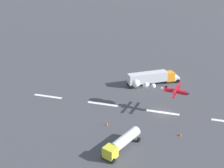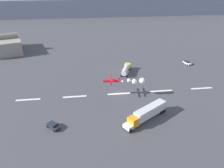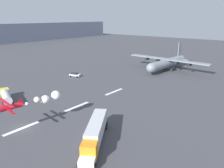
% 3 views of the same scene
% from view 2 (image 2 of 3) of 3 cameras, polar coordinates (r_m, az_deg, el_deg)
% --- Properties ---
extents(ground_plane, '(440.00, 440.00, 0.00)m').
position_cam_2_polar(ground_plane, '(74.61, 1.88, -2.62)').
color(ground_plane, '#424247').
rests_on(ground_plane, ground).
extents(runway_stripe_1, '(8.00, 0.90, 0.01)m').
position_cam_2_polar(runway_stripe_1, '(76.45, -21.58, -3.93)').
color(runway_stripe_1, white).
rests_on(runway_stripe_1, ground).
extents(runway_stripe_2, '(8.00, 0.90, 0.01)m').
position_cam_2_polar(runway_stripe_2, '(73.95, -9.99, -3.35)').
color(runway_stripe_2, white).
rests_on(runway_stripe_2, ground).
extents(runway_stripe_3, '(8.00, 0.90, 0.01)m').
position_cam_2_polar(runway_stripe_3, '(74.61, 1.88, -2.61)').
color(runway_stripe_3, white).
rests_on(runway_stripe_3, ground).
extents(runway_stripe_4, '(8.00, 0.90, 0.01)m').
position_cam_2_polar(runway_stripe_4, '(78.33, 13.06, -1.82)').
color(runway_stripe_4, white).
rests_on(runway_stripe_4, ground).
extents(runway_stripe_5, '(8.00, 0.90, 0.01)m').
position_cam_2_polar(runway_stripe_5, '(84.73, 22.88, -1.06)').
color(runway_stripe_5, white).
rests_on(runway_stripe_5, ground).
extents(mountain_ridge_distant, '(396.00, 16.00, 16.47)m').
position_cam_2_polar(mountain_ridge_distant, '(223.46, -4.93, 19.73)').
color(mountain_ridge_distant, slate).
rests_on(mountain_ridge_distant, ground).
extents(stunt_biplane_red, '(14.37, 6.49, 2.09)m').
position_cam_2_polar(stunt_biplane_red, '(70.92, 4.70, 0.85)').
color(stunt_biplane_red, red).
extents(semi_truck_orange, '(14.40, 10.74, 3.70)m').
position_cam_2_polar(semi_truck_orange, '(61.77, 9.33, -7.68)').
color(semi_truck_orange, silver).
rests_on(semi_truck_orange, ground).
extents(fuel_tanker_truck, '(6.04, 10.27, 2.90)m').
position_cam_2_polar(fuel_tanker_truck, '(90.08, 3.76, 4.06)').
color(fuel_tanker_truck, yellow).
rests_on(fuel_tanker_truck, ground).
extents(followme_car_yellow, '(4.15, 4.18, 1.52)m').
position_cam_2_polar(followme_car_yellow, '(60.71, -15.53, -10.68)').
color(followme_car_yellow, '#262628').
rests_on(followme_car_yellow, ground).
extents(airport_staff_sedan, '(2.99, 4.45, 1.52)m').
position_cam_2_polar(airport_staff_sedan, '(105.18, 19.48, 5.45)').
color(airport_staff_sedan, white).
rests_on(airport_staff_sedan, ground).
extents(hangar_building, '(22.06, 25.50, 9.85)m').
position_cam_2_polar(hangar_building, '(128.44, -26.91, 9.33)').
color(hangar_building, gray).
rests_on(hangar_building, ground).
extents(traffic_cone_near, '(0.44, 0.44, 0.75)m').
position_cam_2_polar(traffic_cone_near, '(81.70, -2.62, 0.48)').
color(traffic_cone_near, orange).
rests_on(traffic_cone_near, ground).
extents(traffic_cone_far, '(0.44, 0.44, 0.75)m').
position_cam_2_polar(traffic_cone_far, '(84.92, 8.41, 1.29)').
color(traffic_cone_far, orange).
rests_on(traffic_cone_far, ground).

